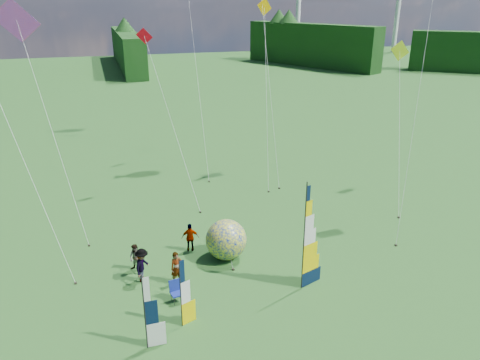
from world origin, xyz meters
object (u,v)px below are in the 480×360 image
object	(u,v)px
feather_banner_main	(304,239)
spectator_b	(136,258)
spectator_a	(177,268)
kite_whale	(265,19)
bol_inflatable	(226,240)
spectator_d	(190,237)
side_banner_left	(181,294)
spectator_c	(142,265)
side_banner_far	(145,314)
camp_chair	(177,292)

from	to	relation	value
feather_banner_main	spectator_b	bearing A→B (deg)	132.63
feather_banner_main	spectator_a	size ratio (longest dim) A/B	3.16
spectator_b	kite_whale	xyz separation A→B (m)	(12.20, 14.03, 11.43)
bol_inflatable	spectator_d	xyz separation A→B (m)	(-1.77, 1.38, -0.29)
side_banner_left	bol_inflatable	distance (m)	6.22
spectator_c	kite_whale	xyz separation A→B (m)	(11.97, 15.17, 11.27)
side_banner_far	bol_inflatable	distance (m)	7.97
spectator_a	spectator_c	bearing A→B (deg)	146.09
side_banner_left	spectator_c	world-z (taller)	side_banner_left
spectator_a	side_banner_far	bearing A→B (deg)	-127.06
camp_chair	spectator_d	bearing A→B (deg)	60.67
side_banner_far	spectator_c	world-z (taller)	side_banner_far
spectator_b	camp_chair	size ratio (longest dim) A/B	1.43
spectator_a	camp_chair	world-z (taller)	spectator_a
feather_banner_main	spectator_a	xyz separation A→B (m)	(-5.93, 2.33, -1.91)
feather_banner_main	side_banner_far	xyz separation A→B (m)	(-7.98, -2.07, -1.08)
feather_banner_main	camp_chair	bearing A→B (deg)	153.82
feather_banner_main	side_banner_left	world-z (taller)	feather_banner_main
spectator_d	camp_chair	bearing A→B (deg)	81.32
side_banner_left	side_banner_far	size ratio (longest dim) A/B	0.97
spectator_a	spectator_c	size ratio (longest dim) A/B	0.94
camp_chair	bol_inflatable	bearing A→B (deg)	33.82
spectator_a	spectator_d	xyz separation A→B (m)	(1.33, 3.04, -0.03)
camp_chair	kite_whale	distance (m)	23.51
side_banner_far	spectator_a	world-z (taller)	side_banner_far
bol_inflatable	spectator_c	distance (m)	4.86
spectator_c	camp_chair	world-z (taller)	spectator_c
feather_banner_main	side_banner_far	size ratio (longest dim) A/B	1.63
bol_inflatable	camp_chair	xyz separation A→B (m)	(-3.38, -3.26, -0.61)
spectator_a	spectator_c	xyz separation A→B (m)	(-1.66, 0.66, 0.05)
feather_banner_main	kite_whale	size ratio (longest dim) A/B	0.23
feather_banner_main	side_banner_left	distance (m)	6.52
spectator_b	spectator_a	bearing A→B (deg)	-5.17
side_banner_left	spectator_b	xyz separation A→B (m)	(-1.50, 5.27, -0.90)
spectator_b	camp_chair	world-z (taller)	spectator_b
side_banner_far	kite_whale	world-z (taller)	kite_whale
camp_chair	feather_banner_main	bearing A→B (deg)	-16.84
spectator_c	spectator_b	bearing A→B (deg)	40.20
side_banner_left	spectator_a	xyz separation A→B (m)	(0.39, 3.46, -0.79)
feather_banner_main	spectator_c	bearing A→B (deg)	138.99
bol_inflatable	kite_whale	bearing A→B (deg)	63.03
side_banner_left	bol_inflatable	size ratio (longest dim) A/B	1.45
bol_inflatable	side_banner_far	bearing A→B (deg)	-130.31
bol_inflatable	feather_banner_main	bearing A→B (deg)	-54.62
spectator_a	spectator_d	bearing A→B (deg)	54.33
side_banner_left	spectator_c	size ratio (longest dim) A/B	1.78
side_banner_far	spectator_c	size ratio (longest dim) A/B	1.83
side_banner_far	spectator_b	size ratio (longest dim) A/B	2.21
side_banner_left	spectator_d	bearing A→B (deg)	53.48
spectator_b	spectator_d	size ratio (longest dim) A/B	0.91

